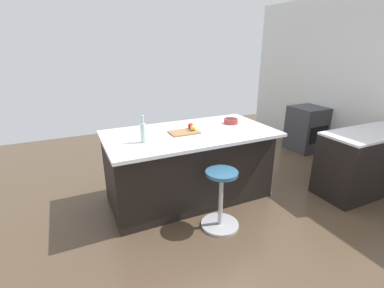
{
  "coord_description": "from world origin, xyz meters",
  "views": [
    {
      "loc": [
        1.71,
        2.82,
        2.01
      ],
      "look_at": [
        0.32,
        -0.16,
        0.82
      ],
      "focal_mm": 25.83,
      "sensor_mm": 36.0,
      "label": 1
    }
  ],
  "objects_px": {
    "oven_range": "(306,129)",
    "cutting_board": "(184,132)",
    "stool_by_window": "(221,201)",
    "apple_yellow": "(193,128)",
    "water_bottle": "(143,132)",
    "apple_red": "(191,126)",
    "fruit_bowl": "(231,121)",
    "kitchen_island": "(189,165)"
  },
  "relations": [
    {
      "from": "cutting_board",
      "to": "kitchen_island",
      "type": "bearing_deg",
      "value": -149.68
    },
    {
      "from": "cutting_board",
      "to": "apple_yellow",
      "type": "xyz_separation_m",
      "value": [
        -0.12,
        0.01,
        0.05
      ]
    },
    {
      "from": "oven_range",
      "to": "stool_by_window",
      "type": "height_order",
      "value": "oven_range"
    },
    {
      "from": "apple_red",
      "to": "water_bottle",
      "type": "bearing_deg",
      "value": 16.92
    },
    {
      "from": "apple_yellow",
      "to": "oven_range",
      "type": "bearing_deg",
      "value": -164.78
    },
    {
      "from": "stool_by_window",
      "to": "apple_yellow",
      "type": "relative_size",
      "value": 9.98
    },
    {
      "from": "oven_range",
      "to": "fruit_bowl",
      "type": "distance_m",
      "value": 2.36
    },
    {
      "from": "apple_yellow",
      "to": "apple_red",
      "type": "relative_size",
      "value": 0.95
    },
    {
      "from": "cutting_board",
      "to": "fruit_bowl",
      "type": "xyz_separation_m",
      "value": [
        -0.77,
        -0.13,
        0.03
      ]
    },
    {
      "from": "apple_red",
      "to": "stool_by_window",
      "type": "bearing_deg",
      "value": 91.23
    },
    {
      "from": "apple_red",
      "to": "water_bottle",
      "type": "xyz_separation_m",
      "value": [
        0.68,
        0.21,
        0.07
      ]
    },
    {
      "from": "fruit_bowl",
      "to": "oven_range",
      "type": "bearing_deg",
      "value": -163.9
    },
    {
      "from": "stool_by_window",
      "to": "apple_red",
      "type": "bearing_deg",
      "value": -88.77
    },
    {
      "from": "stool_by_window",
      "to": "fruit_bowl",
      "type": "bearing_deg",
      "value": -127.21
    },
    {
      "from": "cutting_board",
      "to": "apple_red",
      "type": "xyz_separation_m",
      "value": [
        -0.13,
        -0.08,
        0.05
      ]
    },
    {
      "from": "apple_yellow",
      "to": "fruit_bowl",
      "type": "distance_m",
      "value": 0.67
    },
    {
      "from": "apple_yellow",
      "to": "apple_red",
      "type": "bearing_deg",
      "value": -96.29
    },
    {
      "from": "stool_by_window",
      "to": "water_bottle",
      "type": "height_order",
      "value": "water_bottle"
    },
    {
      "from": "kitchen_island",
      "to": "stool_by_window",
      "type": "height_order",
      "value": "kitchen_island"
    },
    {
      "from": "cutting_board",
      "to": "fruit_bowl",
      "type": "bearing_deg",
      "value": -170.44
    },
    {
      "from": "oven_range",
      "to": "cutting_board",
      "type": "relative_size",
      "value": 2.4
    },
    {
      "from": "apple_red",
      "to": "kitchen_island",
      "type": "bearing_deg",
      "value": 36.71
    },
    {
      "from": "oven_range",
      "to": "cutting_board",
      "type": "xyz_separation_m",
      "value": [
        2.97,
        0.76,
        0.54
      ]
    },
    {
      "from": "cutting_board",
      "to": "water_bottle",
      "type": "bearing_deg",
      "value": 12.89
    },
    {
      "from": "cutting_board",
      "to": "fruit_bowl",
      "type": "distance_m",
      "value": 0.78
    },
    {
      "from": "apple_yellow",
      "to": "water_bottle",
      "type": "xyz_separation_m",
      "value": [
        0.67,
        0.12,
        0.07
      ]
    },
    {
      "from": "stool_by_window",
      "to": "oven_range",
      "type": "bearing_deg",
      "value": -152.68
    },
    {
      "from": "kitchen_island",
      "to": "fruit_bowl",
      "type": "height_order",
      "value": "fruit_bowl"
    },
    {
      "from": "oven_range",
      "to": "cutting_board",
      "type": "height_order",
      "value": "cutting_board"
    },
    {
      "from": "oven_range",
      "to": "stool_by_window",
      "type": "xyz_separation_m",
      "value": [
        2.83,
        1.46,
        -0.1
      ]
    },
    {
      "from": "stool_by_window",
      "to": "water_bottle",
      "type": "xyz_separation_m",
      "value": [
        0.7,
        -0.57,
        0.75
      ]
    },
    {
      "from": "water_bottle",
      "to": "fruit_bowl",
      "type": "xyz_separation_m",
      "value": [
        -1.32,
        -0.26,
        -0.08
      ]
    },
    {
      "from": "fruit_bowl",
      "to": "apple_red",
      "type": "bearing_deg",
      "value": 4.4
    },
    {
      "from": "kitchen_island",
      "to": "apple_yellow",
      "type": "bearing_deg",
      "value": 116.16
    },
    {
      "from": "oven_range",
      "to": "fruit_bowl",
      "type": "height_order",
      "value": "fruit_bowl"
    },
    {
      "from": "oven_range",
      "to": "apple_yellow",
      "type": "height_order",
      "value": "apple_yellow"
    },
    {
      "from": "stool_by_window",
      "to": "cutting_board",
      "type": "relative_size",
      "value": 1.95
    },
    {
      "from": "stool_by_window",
      "to": "cutting_board",
      "type": "distance_m",
      "value": 0.95
    },
    {
      "from": "stool_by_window",
      "to": "apple_yellow",
      "type": "xyz_separation_m",
      "value": [
        0.03,
        -0.68,
        0.68
      ]
    },
    {
      "from": "water_bottle",
      "to": "apple_red",
      "type": "bearing_deg",
      "value": -163.08
    },
    {
      "from": "apple_yellow",
      "to": "water_bottle",
      "type": "distance_m",
      "value": 0.68
    },
    {
      "from": "stool_by_window",
      "to": "fruit_bowl",
      "type": "relative_size",
      "value": 3.6
    }
  ]
}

